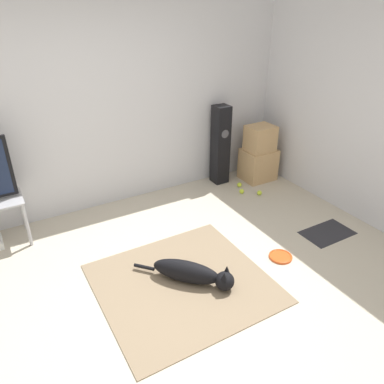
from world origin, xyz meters
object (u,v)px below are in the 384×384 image
object	(u,v)px
tennis_ball_by_boxes	(259,193)
dog	(193,273)
tennis_ball_near_speaker	(242,191)
frisbee	(281,256)
cardboard_box_upper	(260,138)
cardboard_box_lower	(258,164)
tennis_ball_loose_on_carpet	(239,185)
floor_speaker	(220,145)

from	to	relation	value
tennis_ball_by_boxes	dog	bearing A→B (deg)	-147.35
tennis_ball_by_boxes	tennis_ball_near_speaker	world-z (taller)	same
frisbee	tennis_ball_by_boxes	bearing A→B (deg)	60.14
frisbee	tennis_ball_near_speaker	bearing A→B (deg)	69.66
cardboard_box_upper	tennis_ball_by_boxes	distance (m)	0.80
dog	cardboard_box_lower	distance (m)	2.52
cardboard_box_lower	cardboard_box_upper	bearing A→B (deg)	-135.70
dog	tennis_ball_near_speaker	bearing A→B (deg)	39.52
frisbee	tennis_ball_loose_on_carpet	bearing A→B (deg)	68.77
dog	tennis_ball_by_boxes	distance (m)	2.02
tennis_ball_near_speaker	cardboard_box_upper	bearing A→B (deg)	28.79
dog	tennis_ball_by_boxes	size ratio (longest dim) A/B	12.06
dog	tennis_ball_loose_on_carpet	xyz separation A→B (m)	(1.60, 1.43, -0.09)
floor_speaker	tennis_ball_loose_on_carpet	xyz separation A→B (m)	(0.15, -0.30, -0.54)
cardboard_box_upper	tennis_ball_by_boxes	xyz separation A→B (m)	(-0.29, -0.42, -0.61)
tennis_ball_by_boxes	cardboard_box_upper	bearing A→B (deg)	55.56
floor_speaker	tennis_ball_by_boxes	bearing A→B (deg)	-69.23
floor_speaker	dog	bearing A→B (deg)	-130.02
cardboard_box_upper	tennis_ball_near_speaker	world-z (taller)	cardboard_box_upper
dog	frisbee	distance (m)	1.01
frisbee	tennis_ball_near_speaker	xyz separation A→B (m)	(0.51, 1.37, 0.02)
tennis_ball_by_boxes	cardboard_box_lower	bearing A→B (deg)	55.06
tennis_ball_near_speaker	tennis_ball_loose_on_carpet	size ratio (longest dim) A/B	1.00
dog	tennis_ball_by_boxes	bearing A→B (deg)	32.65
cardboard_box_lower	tennis_ball_near_speaker	size ratio (longest dim) A/B	7.04
cardboard_box_upper	floor_speaker	distance (m)	0.58
cardboard_box_upper	tennis_ball_loose_on_carpet	xyz separation A→B (m)	(-0.38, -0.08, -0.61)
dog	cardboard_box_lower	size ratio (longest dim) A/B	1.71
cardboard_box_upper	frisbee	bearing A→B (deg)	-121.08
floor_speaker	tennis_ball_by_boxes	distance (m)	0.87
frisbee	tennis_ball_loose_on_carpet	size ratio (longest dim) A/B	3.73
tennis_ball_near_speaker	dog	bearing A→B (deg)	-140.48
dog	tennis_ball_by_boxes	xyz separation A→B (m)	(1.70, 1.09, -0.09)
frisbee	cardboard_box_lower	bearing A→B (deg)	58.74
dog	floor_speaker	world-z (taller)	floor_speaker
dog	tennis_ball_loose_on_carpet	world-z (taller)	dog
frisbee	floor_speaker	bearing A→B (deg)	76.30
cardboard_box_lower	cardboard_box_upper	size ratio (longest dim) A/B	1.22
cardboard_box_lower	tennis_ball_by_boxes	world-z (taller)	cardboard_box_lower
tennis_ball_near_speaker	cardboard_box_lower	bearing A→B (deg)	29.44
cardboard_box_upper	dog	bearing A→B (deg)	-142.80
floor_speaker	tennis_ball_by_boxes	world-z (taller)	floor_speaker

